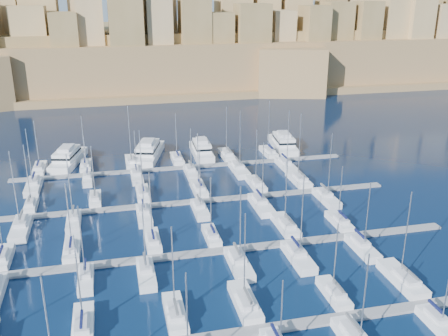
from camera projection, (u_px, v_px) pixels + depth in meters
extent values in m
plane|color=black|center=(210.00, 222.00, 97.21)|extent=(600.00, 600.00, 0.00)
cube|color=slate|center=(261.00, 330.00, 65.96)|extent=(84.00, 2.00, 0.40)
cube|color=slate|center=(224.00, 250.00, 86.14)|extent=(84.00, 2.00, 0.40)
cube|color=slate|center=(200.00, 201.00, 106.31)|extent=(84.00, 2.00, 0.40)
cube|color=slate|center=(185.00, 167.00, 126.49)|extent=(84.00, 2.00, 0.40)
cube|color=white|center=(83.00, 327.00, 66.06)|extent=(2.75, 9.16, 1.66)
cube|color=silver|center=(82.00, 324.00, 64.82)|extent=(1.92, 4.12, 0.70)
cylinder|color=#9EA0A8|center=(78.00, 279.00, 64.10)|extent=(0.18, 0.18, 12.50)
cube|color=#0E143F|center=(81.00, 319.00, 64.05)|extent=(0.35, 3.66, 0.35)
cube|color=white|center=(175.00, 315.00, 68.58)|extent=(2.68, 8.95, 1.65)
cube|color=silver|center=(176.00, 311.00, 67.36)|extent=(1.88, 4.03, 0.70)
cylinder|color=#9EA0A8|center=(173.00, 268.00, 66.63)|extent=(0.18, 0.18, 12.36)
cube|color=#595B60|center=(176.00, 307.00, 66.60)|extent=(0.35, 3.58, 0.35)
cube|color=white|center=(245.00, 303.00, 71.08)|extent=(2.92, 9.72, 1.69)
cube|color=silver|center=(247.00, 300.00, 69.78)|extent=(2.04, 4.38, 0.70)
cylinder|color=#9EA0A8|center=(245.00, 256.00, 69.06)|extent=(0.18, 0.18, 12.96)
cube|color=#595B60|center=(248.00, 295.00, 68.98)|extent=(0.35, 3.89, 0.35)
cube|color=white|center=(334.00, 294.00, 73.15)|extent=(2.41, 8.04, 1.60)
cube|color=silver|center=(336.00, 291.00, 72.03)|extent=(1.69, 3.62, 0.70)
cylinder|color=#9EA0A8|center=(335.00, 257.00, 71.50)|extent=(0.18, 0.18, 10.40)
cube|color=#595B60|center=(338.00, 286.00, 71.31)|extent=(0.35, 3.22, 0.35)
cube|color=white|center=(402.00, 280.00, 76.75)|extent=(3.11, 10.36, 1.72)
cube|color=silver|center=(407.00, 276.00, 75.39)|extent=(2.18, 4.66, 0.70)
cylinder|color=#9EA0A8|center=(406.00, 234.00, 74.65)|extent=(0.18, 0.18, 13.57)
cube|color=#595B60|center=(410.00, 272.00, 74.56)|extent=(0.35, 4.14, 0.35)
cylinder|color=#9EA0A8|center=(187.00, 322.00, 55.80)|extent=(0.18, 0.18, 12.55)
cylinder|color=#9EA0A8|center=(281.00, 316.00, 58.93)|extent=(0.18, 0.18, 9.83)
cube|color=#0E143F|center=(276.00, 332.00, 61.64)|extent=(0.35, 3.33, 0.35)
cube|color=silver|center=(354.00, 332.00, 63.25)|extent=(2.04, 4.38, 0.70)
cylinder|color=#9EA0A8|center=(364.00, 299.00, 59.95)|extent=(0.18, 0.18, 12.37)
cube|color=#595B60|center=(353.00, 322.00, 63.35)|extent=(0.35, 3.90, 0.35)
cube|color=white|center=(439.00, 326.00, 66.35)|extent=(2.32, 7.72, 1.59)
cube|color=silver|center=(436.00, 315.00, 66.68)|extent=(1.62, 3.48, 0.70)
cylinder|color=#9EA0A8|center=(447.00, 290.00, 64.06)|extent=(0.18, 0.18, 9.92)
cube|color=#0E143F|center=(436.00, 307.00, 66.68)|extent=(0.35, 3.09, 0.35)
cube|color=white|center=(4.00, 259.00, 82.90)|extent=(2.44, 8.15, 1.61)
cube|color=silver|center=(2.00, 255.00, 81.77)|extent=(1.71, 3.67, 0.70)
cube|color=#0E143F|center=(1.00, 250.00, 81.04)|extent=(0.35, 3.26, 0.35)
cube|color=white|center=(72.00, 250.00, 85.67)|extent=(2.73, 9.10, 1.65)
cube|color=silver|center=(71.00, 246.00, 84.44)|extent=(1.91, 4.09, 0.70)
cylinder|color=#9EA0A8|center=(69.00, 215.00, 83.92)|extent=(0.18, 0.18, 11.21)
cube|color=#0E143F|center=(71.00, 242.00, 83.67)|extent=(0.35, 3.64, 0.35)
cube|color=white|center=(153.00, 242.00, 88.35)|extent=(2.56, 8.52, 1.63)
cube|color=silver|center=(153.00, 238.00, 87.18)|extent=(1.79, 3.83, 0.70)
cylinder|color=#9EA0A8|center=(151.00, 205.00, 86.41)|extent=(0.18, 0.18, 12.24)
cube|color=#0E143F|center=(153.00, 234.00, 86.44)|extent=(0.35, 3.41, 0.35)
cube|color=white|center=(211.00, 237.00, 90.28)|extent=(2.34, 7.80, 1.59)
cube|color=silver|center=(212.00, 233.00, 89.18)|extent=(1.64, 3.51, 0.70)
cylinder|color=#9EA0A8|center=(211.00, 205.00, 88.59)|extent=(0.18, 0.18, 10.59)
cube|color=#0E143F|center=(213.00, 229.00, 88.47)|extent=(0.35, 3.12, 0.35)
cube|color=white|center=(285.00, 226.00, 94.21)|extent=(2.90, 9.66, 1.68)
cube|color=silver|center=(287.00, 223.00, 92.93)|extent=(2.03, 4.35, 0.70)
cylinder|color=#9EA0A8|center=(286.00, 191.00, 92.28)|extent=(0.18, 0.18, 12.44)
cube|color=#595B60|center=(289.00, 219.00, 92.13)|extent=(0.35, 3.86, 0.35)
cube|color=white|center=(339.00, 222.00, 95.82)|extent=(2.46, 8.19, 1.61)
cube|color=silver|center=(341.00, 219.00, 94.68)|extent=(1.72, 3.68, 0.70)
cylinder|color=#9EA0A8|center=(341.00, 193.00, 94.17)|extent=(0.18, 0.18, 10.44)
cube|color=#0E143F|center=(343.00, 215.00, 93.95)|extent=(0.35, 3.27, 0.35)
cube|color=white|center=(86.00, 280.00, 76.67)|extent=(2.32, 7.73, 1.59)
cube|color=silver|center=(85.00, 271.00, 77.00)|extent=(1.62, 3.48, 0.70)
cylinder|color=#9EA0A8|center=(82.00, 243.00, 74.05)|extent=(0.18, 0.18, 11.90)
cube|color=#0E143F|center=(85.00, 264.00, 77.00)|extent=(0.35, 3.09, 0.35)
cube|color=white|center=(146.00, 275.00, 78.10)|extent=(2.66, 8.87, 1.64)
cube|color=silver|center=(145.00, 266.00, 78.52)|extent=(1.86, 3.99, 0.70)
cylinder|color=#9EA0A8|center=(144.00, 239.00, 75.50)|extent=(0.18, 0.18, 11.44)
cube|color=#595B60|center=(145.00, 258.00, 78.57)|extent=(0.35, 3.55, 0.35)
cube|color=white|center=(239.00, 265.00, 80.87)|extent=(2.94, 9.79, 1.69)
cube|color=silver|center=(238.00, 256.00, 81.36)|extent=(2.06, 4.40, 0.70)
cylinder|color=#9EA0A8|center=(240.00, 225.00, 77.93)|extent=(0.18, 0.18, 13.12)
cube|color=#595B60|center=(237.00, 249.00, 81.46)|extent=(0.35, 3.92, 0.35)
cube|color=white|center=(298.00, 258.00, 83.00)|extent=(2.97, 9.89, 1.69)
cube|color=silver|center=(297.00, 249.00, 83.50)|extent=(2.08, 4.45, 0.70)
cylinder|color=#9EA0A8|center=(302.00, 216.00, 79.88)|extent=(0.18, 0.18, 14.16)
cube|color=#0E143F|center=(296.00, 242.00, 83.60)|extent=(0.35, 3.95, 0.35)
cube|color=white|center=(362.00, 249.00, 86.02)|extent=(2.67, 8.88, 1.64)
cube|color=silver|center=(361.00, 240.00, 86.44)|extent=(1.87, 4.00, 0.70)
cylinder|color=#9EA0A8|center=(367.00, 215.00, 83.39)|extent=(0.18, 0.18, 11.60)
cube|color=#0E143F|center=(360.00, 234.00, 86.50)|extent=(0.35, 3.55, 0.35)
cube|color=white|center=(31.00, 206.00, 103.28)|extent=(2.34, 7.79, 1.59)
cube|color=silver|center=(30.00, 202.00, 102.18)|extent=(1.64, 3.51, 0.70)
cylinder|color=#9EA0A8|center=(27.00, 174.00, 101.30)|extent=(0.18, 0.18, 12.29)
cube|color=#595B60|center=(29.00, 198.00, 101.47)|extent=(0.35, 3.12, 0.35)
cube|color=white|center=(96.00, 200.00, 106.11)|extent=(2.38, 7.93, 1.60)
cube|color=silver|center=(95.00, 196.00, 104.99)|extent=(1.67, 3.57, 0.70)
cylinder|color=#9EA0A8|center=(93.00, 171.00, 104.34)|extent=(0.18, 0.18, 11.09)
cube|color=#595B60|center=(95.00, 192.00, 104.28)|extent=(0.35, 3.17, 0.35)
cube|color=white|center=(143.00, 195.00, 108.78)|extent=(2.73, 9.09, 1.65)
cube|color=silver|center=(143.00, 191.00, 107.56)|extent=(1.91, 4.09, 0.70)
cylinder|color=#9EA0A8|center=(141.00, 161.00, 106.63)|extent=(0.18, 0.18, 13.62)
cube|color=#0E143F|center=(143.00, 187.00, 106.79)|extent=(0.35, 3.64, 0.35)
cube|color=white|center=(199.00, 189.00, 111.61)|extent=(2.84, 9.46, 1.67)
cube|color=silver|center=(200.00, 186.00, 110.34)|extent=(1.99, 4.26, 0.70)
cylinder|color=#9EA0A8|center=(198.00, 160.00, 109.74)|extent=(0.18, 0.18, 12.03)
cube|color=#0E143F|center=(200.00, 182.00, 109.55)|extent=(0.35, 3.78, 0.35)
cube|color=white|center=(256.00, 185.00, 114.23)|extent=(2.69, 8.97, 1.65)
cube|color=silver|center=(257.00, 181.00, 113.02)|extent=(1.88, 4.04, 0.70)
cylinder|color=#9EA0A8|center=(256.00, 156.00, 112.33)|extent=(0.18, 0.18, 12.14)
cube|color=#595B60|center=(258.00, 178.00, 112.25)|extent=(0.35, 3.59, 0.35)
cube|color=white|center=(299.00, 180.00, 117.02)|extent=(3.05, 10.16, 1.71)
cube|color=silver|center=(300.00, 177.00, 115.69)|extent=(2.13, 4.57, 0.70)
cylinder|color=#9EA0A8|center=(300.00, 145.00, 114.67)|extent=(0.18, 0.18, 15.03)
cube|color=#595B60|center=(301.00, 173.00, 114.87)|extent=(0.35, 4.06, 0.35)
cube|color=white|center=(21.00, 229.00, 92.96)|extent=(3.13, 10.45, 1.72)
cube|color=silver|center=(21.00, 221.00, 93.51)|extent=(2.19, 4.70, 0.70)
cylinder|color=#9EA0A8|center=(14.00, 190.00, 89.74)|extent=(0.18, 0.18, 14.60)
cube|color=#595B60|center=(21.00, 215.00, 93.64)|extent=(0.35, 4.18, 0.35)
cube|color=white|center=(74.00, 222.00, 95.77)|extent=(2.63, 8.76, 1.64)
cube|color=silver|center=(73.00, 215.00, 96.18)|extent=(1.84, 3.94, 0.70)
cylinder|color=#9EA0A8|center=(70.00, 187.00, 92.87)|extent=(0.18, 0.18, 13.22)
cube|color=#595B60|center=(73.00, 209.00, 96.23)|extent=(0.35, 3.50, 0.35)
cube|color=white|center=(144.00, 216.00, 98.45)|extent=(2.75, 9.15, 1.66)
cube|color=silver|center=(143.00, 209.00, 98.89)|extent=(1.92, 4.12, 0.70)
cylinder|color=#9EA0A8|center=(142.00, 184.00, 95.69)|extent=(0.18, 0.18, 12.28)
cube|color=#0E143F|center=(143.00, 203.00, 98.96)|extent=(0.35, 3.66, 0.35)
cube|color=white|center=(200.00, 210.00, 101.04)|extent=(2.63, 8.76, 1.64)
cube|color=silver|center=(199.00, 203.00, 101.45)|extent=(1.84, 3.94, 0.70)
cylinder|color=#9EA0A8|center=(200.00, 180.00, 98.34)|extent=(0.18, 0.18, 12.04)
cube|color=#595B60|center=(199.00, 198.00, 101.50)|extent=(0.35, 3.50, 0.35)
cube|color=white|center=(261.00, 206.00, 103.09)|extent=(3.06, 10.20, 1.71)
cube|color=silver|center=(260.00, 199.00, 103.62)|extent=(2.14, 4.59, 0.70)
cylinder|color=#9EA0A8|center=(263.00, 173.00, 100.15)|extent=(0.18, 0.18, 12.94)
cube|color=#0E143F|center=(259.00, 193.00, 103.73)|extent=(0.35, 4.08, 0.35)
cube|color=white|center=(326.00, 199.00, 106.57)|extent=(2.84, 9.46, 1.67)
cube|color=silver|center=(325.00, 192.00, 107.04)|extent=(1.99, 4.26, 0.70)
cylinder|color=#9EA0A8|center=(330.00, 165.00, 103.54)|extent=(0.18, 0.18, 13.80)
cube|color=#595B60|center=(324.00, 187.00, 107.12)|extent=(0.35, 3.78, 0.35)
cube|color=white|center=(40.00, 169.00, 124.02)|extent=(2.82, 9.41, 1.67)
cube|color=silver|center=(39.00, 166.00, 122.75)|extent=(1.98, 4.23, 0.70)
cylinder|color=#9EA0A8|center=(37.00, 144.00, 122.23)|extent=(0.18, 0.18, 11.50)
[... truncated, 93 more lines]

